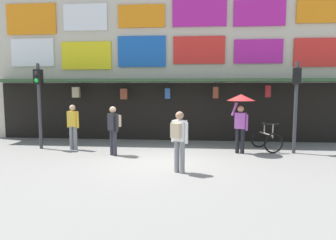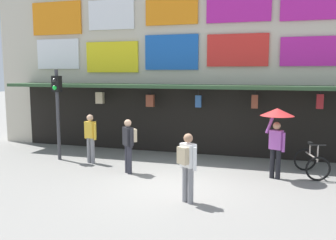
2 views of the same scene
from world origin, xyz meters
name	(u,v)px [view 2 (image 2 of 2)]	position (x,y,z in m)	size (l,w,h in m)	color
ground_plane	(174,185)	(0.00, 0.00, 0.00)	(80.00, 80.00, 0.00)	gray
shopfront	(207,50)	(0.00, 4.57, 3.96)	(18.00, 2.60, 8.00)	beige
traffic_light_near	(57,100)	(-4.73, 1.65, 2.14)	(0.28, 0.33, 3.20)	#38383D
bicycle_parked	(311,163)	(3.72, 2.09, 0.39)	(0.99, 1.30, 1.05)	black
pedestrian_in_black	(90,136)	(-3.41, 1.55, 0.95)	(0.51, 0.32, 1.68)	gray
pedestrian_with_umbrella	(277,123)	(2.68, 1.46, 1.64)	(0.96, 0.96, 2.08)	black
pedestrian_in_purple	(129,142)	(-1.65, 0.76, 0.98)	(0.47, 0.47, 1.68)	#2D2D38
pedestrian_in_blue	(187,163)	(0.68, -1.21, 0.98)	(0.48, 0.46, 1.68)	gray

